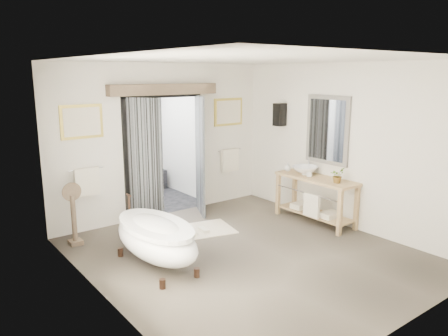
{
  "coord_description": "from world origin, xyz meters",
  "views": [
    {
      "loc": [
        -4.07,
        -4.73,
        2.71
      ],
      "look_at": [
        0.0,
        0.6,
        1.25
      ],
      "focal_mm": 35.0,
      "sensor_mm": 36.0,
      "label": 1
    }
  ],
  "objects_px": {
    "vanity": "(315,196)",
    "basin": "(305,170)",
    "rug": "(198,230)",
    "clawfoot_tub": "(156,238)"
  },
  "relations": [
    {
      "from": "vanity",
      "to": "basin",
      "type": "distance_m",
      "value": 0.51
    },
    {
      "from": "vanity",
      "to": "rug",
      "type": "distance_m",
      "value": 2.24
    },
    {
      "from": "clawfoot_tub",
      "to": "rug",
      "type": "relative_size",
      "value": 1.51
    },
    {
      "from": "vanity",
      "to": "basin",
      "type": "height_order",
      "value": "basin"
    },
    {
      "from": "vanity",
      "to": "basin",
      "type": "bearing_deg",
      "value": 88.45
    },
    {
      "from": "basin",
      "to": "rug",
      "type": "bearing_deg",
      "value": 141.1
    },
    {
      "from": "vanity",
      "to": "basin",
      "type": "xyz_separation_m",
      "value": [
        0.01,
        0.28,
        0.43
      ]
    },
    {
      "from": "clawfoot_tub",
      "to": "vanity",
      "type": "bearing_deg",
      "value": -1.67
    },
    {
      "from": "basin",
      "to": "clawfoot_tub",
      "type": "bearing_deg",
      "value": 162.22
    },
    {
      "from": "rug",
      "to": "basin",
      "type": "xyz_separation_m",
      "value": [
        1.98,
        -0.64,
        0.92
      ]
    }
  ]
}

